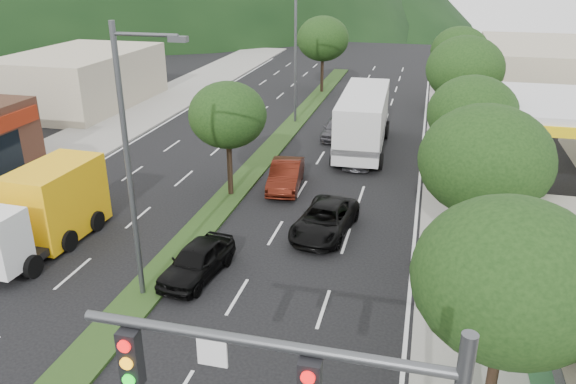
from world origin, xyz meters
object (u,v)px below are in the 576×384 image
(suv_maroon, at_px, (69,218))
(motorhome, at_px, (363,120))
(tree_r_d, at_px, (465,69))
(tree_r_e, at_px, (459,51))
(tree_r_b, at_px, (485,161))
(box_truck, at_px, (45,211))
(car_queue_d, at_px, (325,220))
(tree_r_a, at_px, (509,279))
(streetlight_mid, at_px, (298,50))
(car_queue_a, at_px, (197,261))
(tree_med_far, at_px, (323,39))
(streetlight_near, at_px, (132,156))
(tree_r_c, at_px, (472,114))
(car_queue_e, at_px, (336,128))
(tree_med_near, at_px, (228,115))
(car_queue_c, at_px, (286,175))
(car_queue_b, at_px, (359,154))

(suv_maroon, height_order, motorhome, motorhome)
(tree_r_d, bearing_deg, tree_r_e, 90.00)
(tree_r_b, distance_m, box_truck, 18.31)
(tree_r_d, bearing_deg, car_queue_d, -112.44)
(tree_r_a, xyz_separation_m, streetlight_mid, (-11.79, 29.00, 0.76))
(tree_r_a, xyz_separation_m, car_queue_a, (-10.50, 5.77, -4.11))
(box_truck, bearing_deg, tree_r_e, -119.41)
(car_queue_d, xyz_separation_m, motorhome, (0.14, 12.82, 1.35))
(tree_med_far, distance_m, suv_maroon, 32.66)
(streetlight_near, height_order, car_queue_a, streetlight_near)
(suv_maroon, bearing_deg, motorhome, -124.43)
(streetlight_near, bearing_deg, car_queue_d, 50.88)
(suv_maroon, height_order, car_queue_a, car_queue_a)
(tree_r_b, xyz_separation_m, tree_r_c, (0.00, 8.00, -0.29))
(box_truck, relative_size, motorhome, 0.70)
(suv_maroon, bearing_deg, car_queue_a, 164.85)
(car_queue_e, bearing_deg, tree_med_near, -107.04)
(car_queue_d, distance_m, motorhome, 12.89)
(tree_r_d, height_order, motorhome, tree_r_d)
(tree_r_b, bearing_deg, streetlight_mid, 119.32)
(car_queue_c, height_order, car_queue_d, car_queue_c)
(motorhome, bearing_deg, car_queue_d, -92.50)
(car_queue_c, bearing_deg, motorhome, 60.94)
(car_queue_e, distance_m, box_truck, 21.34)
(tree_r_b, height_order, car_queue_b, tree_r_b)
(tree_r_b, height_order, car_queue_e, tree_r_b)
(tree_med_near, xyz_separation_m, tree_med_far, (0.00, 26.00, 0.58))
(tree_med_near, relative_size, car_queue_e, 1.44)
(tree_med_near, bearing_deg, streetlight_near, -88.82)
(tree_r_b, relative_size, tree_r_e, 1.03)
(tree_r_a, height_order, tree_r_d, tree_r_d)
(car_queue_e, xyz_separation_m, motorhome, (2.09, -2.18, 1.32))
(tree_med_far, height_order, car_queue_a, tree_med_far)
(car_queue_c, bearing_deg, suv_maroon, -144.66)
(tree_r_b, bearing_deg, tree_r_d, 90.00)
(tree_med_far, relative_size, streetlight_near, 0.69)
(tree_med_far, height_order, car_queue_d, tree_med_far)
(car_queue_c, bearing_deg, car_queue_b, 49.29)
(streetlight_mid, distance_m, car_queue_b, 11.23)
(car_queue_b, relative_size, car_queue_e, 0.98)
(tree_r_a, height_order, car_queue_a, tree_r_a)
(tree_r_a, relative_size, car_queue_c, 1.44)
(tree_r_e, bearing_deg, streetlight_near, -110.23)
(tree_r_e, height_order, car_queue_e, tree_r_e)
(suv_maroon, bearing_deg, streetlight_near, 148.45)
(car_queue_a, xyz_separation_m, car_queue_b, (4.50, 15.00, -0.11))
(tree_r_d, xyz_separation_m, car_queue_a, (-10.50, -20.23, -4.48))
(tree_r_e, relative_size, tree_med_near, 1.11)
(car_queue_d, bearing_deg, tree_r_b, -17.06)
(tree_r_c, relative_size, car_queue_a, 1.56)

